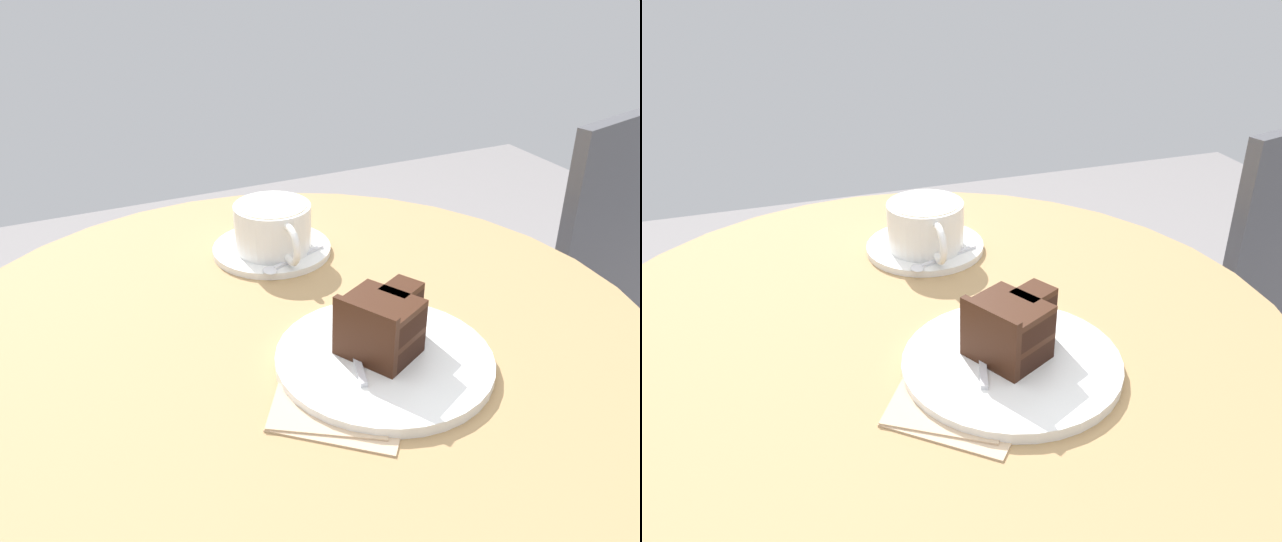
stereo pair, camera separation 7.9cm
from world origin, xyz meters
TOP-DOWN VIEW (x-y plane):
  - cafe_table at (0.00, 0.00)m, footprint 0.83×0.83m
  - saucer at (-0.19, 0.05)m, footprint 0.16×0.16m
  - coffee_cup at (-0.18, 0.05)m, footprint 0.14×0.10m
  - teaspoon at (-0.14, 0.05)m, footprint 0.05×0.10m
  - cake_plate at (0.10, 0.06)m, footprint 0.22×0.22m
  - cake_slice at (0.09, 0.07)m, footprint 0.09×0.11m
  - fork at (0.06, 0.04)m, footprint 0.13×0.05m
  - napkin at (0.13, -0.00)m, footprint 0.17×0.17m
  - cafe_chair at (-0.24, 0.66)m, footprint 0.46×0.46m

SIDE VIEW (x-z plane):
  - cafe_chair at x=-0.24m, z-range 0.08..0.93m
  - cafe_table at x=0.00m, z-range 0.25..0.96m
  - napkin at x=0.13m, z-range 0.72..0.72m
  - saucer at x=-0.19m, z-range 0.72..0.73m
  - cake_plate at x=0.10m, z-range 0.72..0.73m
  - teaspoon at x=-0.14m, z-range 0.73..0.73m
  - fork at x=0.06m, z-range 0.73..0.74m
  - coffee_cup at x=-0.18m, z-range 0.73..0.79m
  - cake_slice at x=0.09m, z-range 0.73..0.79m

